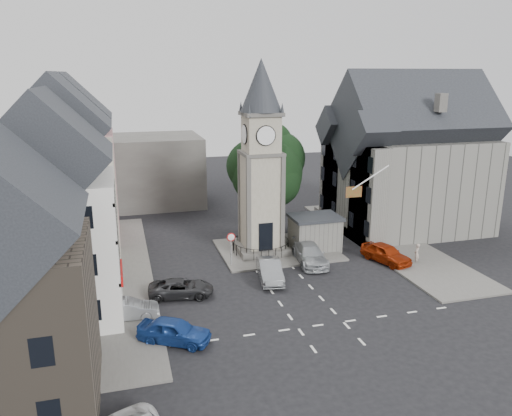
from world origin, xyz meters
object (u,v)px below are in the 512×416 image
object	(u,v)px
car_west_blue	(174,331)
pedestrian	(417,254)
clock_tower	(261,160)
stone_shelter	(315,233)
car_east_red	(386,253)

from	to	relation	value
car_west_blue	pedestrian	world-z (taller)	pedestrian
clock_tower	car_west_blue	distance (m)	17.52
stone_shelter	car_east_red	xyz separation A→B (m)	(4.48, -4.50, -0.78)
car_west_blue	car_east_red	distance (m)	19.97
car_west_blue	car_east_red	bearing A→B (deg)	-36.29
car_east_red	pedestrian	xyz separation A→B (m)	(2.22, -1.00, 0.09)
clock_tower	car_east_red	world-z (taller)	clock_tower
car_east_red	stone_shelter	bearing A→B (deg)	116.85
car_west_blue	car_east_red	size ratio (longest dim) A/B	0.94
clock_tower	car_west_blue	xyz separation A→B (m)	(-8.97, -13.11, -7.39)
stone_shelter	car_west_blue	distance (m)	18.69
pedestrian	car_east_red	bearing A→B (deg)	-68.32
clock_tower	stone_shelter	world-z (taller)	clock_tower
car_west_blue	clock_tower	bearing A→B (deg)	-4.65
car_east_red	clock_tower	bearing A→B (deg)	133.71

